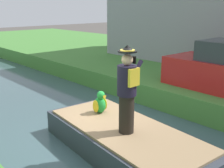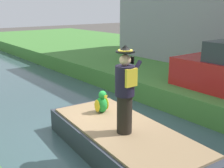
% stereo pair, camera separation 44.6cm
% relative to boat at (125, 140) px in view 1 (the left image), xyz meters
% --- Properties ---
extents(ground_plane, '(80.00, 80.00, 0.00)m').
position_rel_boat_xyz_m(ground_plane, '(0.00, 0.96, -0.40)').
color(ground_plane, '#4C4742').
extents(canal_water, '(5.29, 48.00, 0.10)m').
position_rel_boat_xyz_m(canal_water, '(0.00, 0.96, -0.35)').
color(canal_water, '#3D565B').
rests_on(canal_water, ground).
extents(boat, '(2.20, 4.36, 0.61)m').
position_rel_boat_xyz_m(boat, '(0.00, 0.00, 0.00)').
color(boat, '#333842').
rests_on(boat, canal_water).
extents(person_pirate, '(0.61, 0.42, 1.85)m').
position_rel_boat_xyz_m(person_pirate, '(-0.13, -0.16, 1.23)').
color(person_pirate, black).
rests_on(person_pirate, boat).
extents(parrot_plush, '(0.36, 0.35, 0.57)m').
position_rel_boat_xyz_m(parrot_plush, '(0.18, 1.07, 0.55)').
color(parrot_plush, green).
rests_on(parrot_plush, boat).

